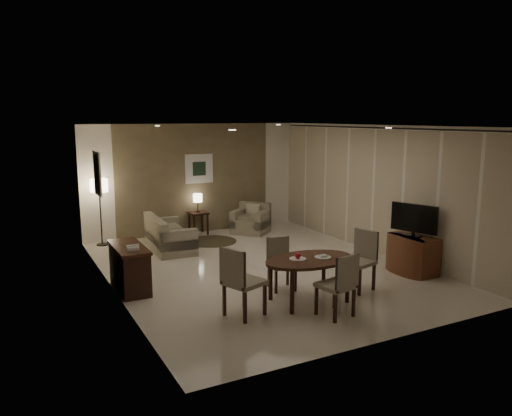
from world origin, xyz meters
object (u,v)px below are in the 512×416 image
dining_table (309,280)px  sofa (170,233)px  tv_cabinet (413,254)px  side_table (198,223)px  chair_right (357,261)px  armchair (251,219)px  chair_near (335,285)px  chair_far (282,264)px  floor_lamp (101,212)px  chair_left (244,281)px  console_desk (130,268)px

dining_table → sofa: bearing=103.7°
tv_cabinet → side_table: (-2.43, 4.73, -0.07)m
chair_right → armchair: bearing=161.0°
chair_near → chair_far: (-0.11, 1.34, -0.04)m
tv_cabinet → chair_near: 2.71m
floor_lamp → side_table: bearing=0.1°
sofa → chair_left: bearing=-179.9°
console_desk → dining_table: size_ratio=0.81×
chair_far → tv_cabinet: bearing=1.5°
side_table → floor_lamp: (-2.32, -0.00, 0.48)m
chair_near → sofa: bearing=-87.9°
chair_near → armchair: chair_near is taller
chair_right → sofa: bearing=-168.5°
tv_cabinet → floor_lamp: 6.72m
chair_far → console_desk: bearing=161.6°
side_table → tv_cabinet: bearing=-62.8°
chair_far → armchair: bearing=79.3°
chair_near → chair_left: 1.32m
armchair → floor_lamp: floor_lamp is taller
chair_far → side_table: bearing=96.4°
dining_table → side_table: bearing=89.0°
armchair → tv_cabinet: bearing=-24.7°
tv_cabinet → floor_lamp: size_ratio=0.60×
chair_far → chair_right: 1.25m
chair_far → chair_left: (-1.05, -0.72, 0.09)m
dining_table → console_desk: bearing=142.1°
dining_table → chair_far: bearing=97.9°
console_desk → dining_table: 3.00m
sofa → dining_table: bearing=-163.8°
chair_near → sofa: chair_near is taller
side_table → chair_right: bearing=-79.7°
chair_near → console_desk: bearing=-56.4°
side_table → floor_lamp: bearing=-179.9°
tv_cabinet → sofa: size_ratio=0.57×
tv_cabinet → sofa: sofa is taller
tv_cabinet → side_table: tv_cabinet is taller
dining_table → armchair: 4.79m
console_desk → chair_left: size_ratio=1.15×
sofa → armchair: (2.28, 0.61, -0.01)m
console_desk → chair_near: size_ratio=1.26×
console_desk → chair_far: chair_far is taller
chair_left → sofa: bearing=-22.2°
armchair → side_table: bearing=-151.5°
side_table → chair_far: bearing=-92.4°
chair_far → armchair: chair_far is taller
armchair → side_table: 1.30m
dining_table → chair_right: bearing=3.9°
chair_near → armchair: 5.44m
dining_table → chair_left: bearing=-177.5°
console_desk → chair_near: 3.46m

